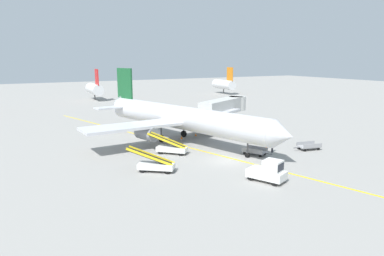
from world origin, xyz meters
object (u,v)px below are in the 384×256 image
at_px(belt_loader_forward_hold, 171,148).
at_px(ground_crew_marshaller, 272,145).
at_px(baggage_tug_near_wing, 255,132).
at_px(baggage_cart_loaded, 309,146).
at_px(airliner, 179,118).
at_px(belt_loader_aft_hold, 155,164).
at_px(safety_cone_nose_left, 196,135).
at_px(pushback_tug, 269,171).
at_px(baggage_tug_by_cargo_door, 226,128).
at_px(safety_cone_wingtip_left, 182,137).
at_px(baggage_cart_empty_trailing, 255,151).
at_px(safety_cone_nose_right, 266,148).
at_px(jet_bridge, 226,106).

bearing_deg(belt_loader_forward_hold, ground_crew_marshaller, -25.47).
relative_size(baggage_tug_near_wing, baggage_cart_loaded, 0.69).
relative_size(baggage_cart_loaded, ground_crew_marshaller, 2.26).
bearing_deg(airliner, belt_loader_aft_hold, -126.67).
distance_m(baggage_tug_near_wing, safety_cone_nose_left, 9.02).
height_order(pushback_tug, baggage_tug_by_cargo_door, pushback_tug).
height_order(baggage_tug_by_cargo_door, belt_loader_aft_hold, belt_loader_aft_hold).
bearing_deg(ground_crew_marshaller, safety_cone_nose_left, 107.20).
bearing_deg(belt_loader_aft_hold, safety_cone_wingtip_left, 53.03).
relative_size(baggage_cart_empty_trailing, safety_cone_nose_right, 8.49).
bearing_deg(safety_cone_wingtip_left, baggage_cart_loaded, -48.48).
height_order(jet_bridge, safety_cone_nose_right, jet_bridge).
bearing_deg(baggage_cart_empty_trailing, ground_crew_marshaller, -2.64).
height_order(pushback_tug, baggage_cart_loaded, pushback_tug).
height_order(belt_loader_aft_hold, ground_crew_marshaller, belt_loader_aft_hold).
height_order(pushback_tug, baggage_tug_near_wing, pushback_tug).
xyz_separation_m(baggage_tug_by_cargo_door, safety_cone_wingtip_left, (-7.71, 0.03, -0.71)).
bearing_deg(belt_loader_forward_hold, baggage_tug_near_wing, 8.19).
distance_m(belt_loader_forward_hold, safety_cone_wingtip_left, 8.18).
bearing_deg(jet_bridge, safety_cone_nose_left, -152.01).
distance_m(baggage_tug_near_wing, baggage_cart_empty_trailing, 9.64).
relative_size(baggage_tug_by_cargo_door, safety_cone_wingtip_left, 6.14).
xyz_separation_m(baggage_cart_loaded, baggage_cart_empty_trailing, (-7.75, 1.38, 0.00)).
height_order(belt_loader_aft_hold, baggage_cart_empty_trailing, belt_loader_aft_hold).
relative_size(pushback_tug, baggage_cart_empty_trailing, 1.09).
bearing_deg(ground_crew_marshaller, pushback_tug, -132.59).
bearing_deg(airliner, jet_bridge, 27.20).
xyz_separation_m(baggage_tug_by_cargo_door, ground_crew_marshaller, (-0.93, -12.09, -0.02)).
xyz_separation_m(belt_loader_aft_hold, ground_crew_marshaller, (16.00, 0.12, 0.13)).
relative_size(pushback_tug, safety_cone_nose_left, 9.23).
bearing_deg(safety_cone_nose_right, baggage_cart_loaded, -29.19).
xyz_separation_m(baggage_cart_empty_trailing, safety_cone_nose_right, (2.94, 1.31, -0.25)).
bearing_deg(belt_loader_aft_hold, safety_cone_nose_left, 47.24).
distance_m(baggage_cart_empty_trailing, safety_cone_wingtip_left, 12.69).
relative_size(pushback_tug, baggage_cart_loaded, 1.06).
distance_m(pushback_tug, belt_loader_forward_hold, 14.22).
distance_m(pushback_tug, safety_cone_nose_left, 21.30).
height_order(baggage_tug_near_wing, safety_cone_wingtip_left, baggage_tug_near_wing).
bearing_deg(safety_cone_nose_left, pushback_tug, -99.42).
xyz_separation_m(ground_crew_marshaller, safety_cone_wingtip_left, (-6.78, 12.13, -0.69)).
bearing_deg(baggage_tug_near_wing, ground_crew_marshaller, -113.56).
bearing_deg(safety_cone_nose_left, jet_bridge, 27.99).
bearing_deg(airliner, belt_loader_forward_hold, -124.88).
relative_size(jet_bridge, ground_crew_marshaller, 7.31).
distance_m(airliner, baggage_tug_by_cargo_door, 8.93).
bearing_deg(jet_bridge, belt_loader_forward_hold, -143.46).
distance_m(jet_bridge, baggage_tug_near_wing, 10.13).
bearing_deg(baggage_tug_by_cargo_door, baggage_tug_near_wing, -61.60).
distance_m(airliner, pushback_tug, 19.44).
bearing_deg(safety_cone_nose_right, jet_bridge, 75.20).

